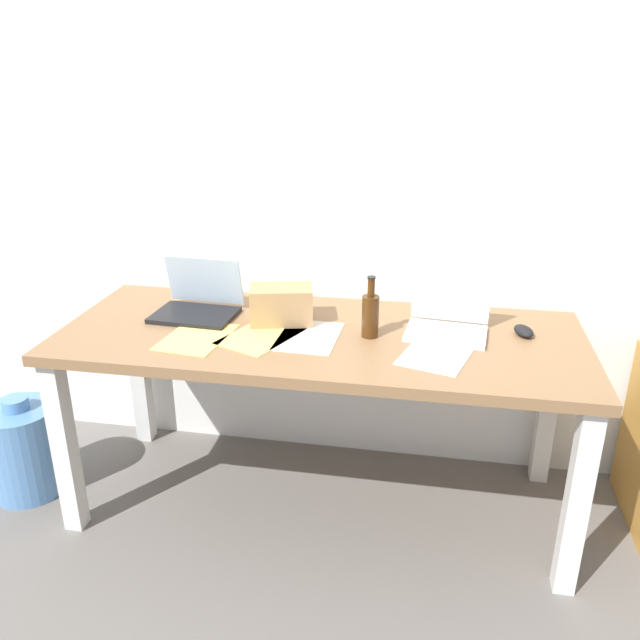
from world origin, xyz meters
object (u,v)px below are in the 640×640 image
at_px(cardboard_box, 281,305).
at_px(water_cooler_jug, 24,449).
at_px(laptop_left, 198,303).
at_px(beer_bottle, 370,314).
at_px(computer_mouse, 524,331).
at_px(laptop_right, 448,320).
at_px(desk, 320,355).

xyz_separation_m(cardboard_box, water_cooler_jug, (-1.05, -0.21, -0.62)).
distance_m(laptop_left, beer_bottle, 0.70).
relative_size(computer_mouse, cardboard_box, 0.43).
height_order(beer_bottle, computer_mouse, beer_bottle).
distance_m(laptop_left, laptop_right, 0.96).
relative_size(desk, beer_bottle, 8.44).
height_order(computer_mouse, water_cooler_jug, computer_mouse).
height_order(laptop_right, computer_mouse, laptop_right).
height_order(computer_mouse, cardboard_box, cardboard_box).
distance_m(laptop_left, water_cooler_jug, 0.95).
bearing_deg(cardboard_box, laptop_right, 1.31).
xyz_separation_m(laptop_left, water_cooler_jug, (-0.70, -0.24, -0.60)).
bearing_deg(laptop_right, cardboard_box, -178.69).
height_order(desk, computer_mouse, computer_mouse).
bearing_deg(beer_bottle, cardboard_box, 168.33).
distance_m(beer_bottle, computer_mouse, 0.56).
bearing_deg(water_cooler_jug, laptop_right, 7.74).
relative_size(desk, cardboard_box, 8.25).
distance_m(laptop_right, cardboard_box, 0.62).
distance_m(cardboard_box, water_cooler_jug, 1.24).
relative_size(laptop_right, computer_mouse, 3.06).
height_order(laptop_left, water_cooler_jug, laptop_left).
bearing_deg(cardboard_box, water_cooler_jug, -168.53).
bearing_deg(cardboard_box, computer_mouse, 2.15).
xyz_separation_m(desk, cardboard_box, (-0.16, 0.07, 0.16)).
height_order(desk, water_cooler_jug, desk).
bearing_deg(water_cooler_jug, cardboard_box, 11.47).
bearing_deg(beer_bottle, laptop_left, 171.90).
bearing_deg(beer_bottle, desk, -179.21).
height_order(desk, beer_bottle, beer_bottle).
bearing_deg(desk, laptop_left, 168.75).
relative_size(beer_bottle, computer_mouse, 2.27).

